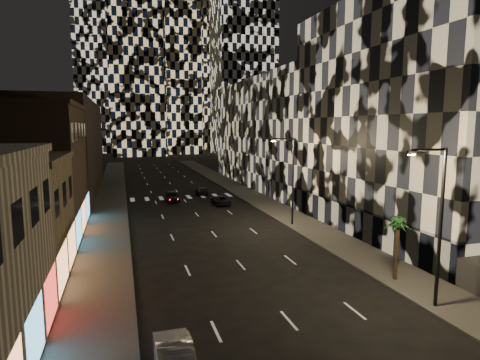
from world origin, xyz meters
TOP-DOWN VIEW (x-y plane):
  - sidewalk_left at (-10.00, 50.00)m, footprint 4.00×120.00m
  - sidewalk_right at (10.00, 50.00)m, footprint 4.00×120.00m
  - curb_left at (-7.90, 50.00)m, footprint 0.20×120.00m
  - curb_right at (7.90, 50.00)m, footprint 0.20×120.00m
  - retail_brown at (-17.00, 33.50)m, footprint 10.00×15.00m
  - retail_filler_left at (-17.00, 60.00)m, footprint 10.00×40.00m
  - midrise_right at (20.00, 24.50)m, footprint 16.00×25.00m
  - midrise_base at (12.30, 24.50)m, footprint 0.60×25.00m
  - midrise_filler_right at (20.00, 57.00)m, footprint 16.00×40.00m
  - tower_right_mid at (35.00, 135.00)m, footprint 20.00×20.00m
  - tower_center_low at (-2.00, 140.00)m, footprint 18.00×18.00m
  - streetlight_near at (8.35, 10.00)m, footprint 2.55×0.25m
  - streetlight_far at (8.35, 30.00)m, footprint 2.55×0.25m
  - car_dark_midlane at (-1.81, 47.06)m, footprint 1.82×4.27m
  - car_dark_oncoming at (3.17, 50.85)m, footprint 1.98×4.20m
  - car_dark_rightlane at (4.10, 42.72)m, footprint 2.00×4.14m
  - palm_tree at (9.00, 14.02)m, footprint 2.16×2.14m

SIDE VIEW (x-z plane):
  - sidewalk_left at x=-10.00m, z-range 0.00..0.15m
  - sidewalk_right at x=10.00m, z-range 0.00..0.15m
  - curb_left at x=-7.90m, z-range 0.00..0.15m
  - curb_right at x=7.90m, z-range 0.00..0.15m
  - car_dark_rightlane at x=4.10m, z-range 0.00..1.14m
  - car_dark_oncoming at x=3.17m, z-range 0.00..1.19m
  - car_dark_midlane at x=-1.81m, z-range 0.00..1.44m
  - midrise_base at x=12.30m, z-range 0.00..3.00m
  - palm_tree at x=9.00m, z-range 1.53..5.77m
  - streetlight_near at x=8.35m, z-range 0.85..9.85m
  - streetlight_far at x=8.35m, z-range 0.85..9.85m
  - retail_brown at x=-17.00m, z-range 0.00..12.00m
  - retail_filler_left at x=-17.00m, z-range 0.00..14.00m
  - midrise_filler_right at x=20.00m, z-range 0.00..18.00m
  - midrise_right at x=20.00m, z-range 0.00..22.00m
  - tower_center_low at x=-2.00m, z-range 0.00..95.00m
  - tower_right_mid at x=35.00m, z-range 0.00..100.00m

